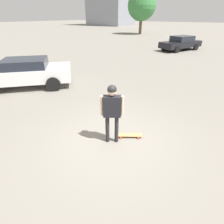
{
  "coord_description": "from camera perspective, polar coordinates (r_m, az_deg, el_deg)",
  "views": [
    {
      "loc": [
        3.38,
        2.32,
        3.26
      ],
      "look_at": [
        0.0,
        0.0,
        0.98
      ],
      "focal_mm": 28.0,
      "sensor_mm": 36.0,
      "label": 1
    }
  ],
  "objects": [
    {
      "name": "skateboard",
      "position": [
        5.39,
        5.66,
        -7.52
      ],
      "size": [
        0.58,
        0.75,
        0.08
      ],
      "rotation": [
        0.0,
        0.0,
        -0.99
      ],
      "color": "tan",
      "rests_on": "ground_plane"
    },
    {
      "name": "car_parked_far",
      "position": [
        20.94,
        21.6,
        20.24
      ],
      "size": [
        5.04,
        3.49,
        1.41
      ],
      "rotation": [
        0.0,
        0.0,
        -0.41
      ],
      "color": "black",
      "rests_on": "ground_plane"
    },
    {
      "name": "car_parked_near",
      "position": [
        9.97,
        -26.53,
        11.49
      ],
      "size": [
        4.44,
        4.35,
        1.42
      ],
      "rotation": [
        0.0,
        0.0,
        -0.76
      ],
      "color": "silver",
      "rests_on": "ground_plane"
    },
    {
      "name": "tree_distant",
      "position": [
        38.04,
        9.73,
        31.07
      ],
      "size": [
        5.21,
        5.21,
        7.47
      ],
      "color": "brown",
      "rests_on": "ground_plane"
    },
    {
      "name": "ground_plane",
      "position": [
        5.24,
        -0.0,
        -9.45
      ],
      "size": [
        220.0,
        220.0,
        0.0
      ],
      "primitive_type": "plane",
      "color": "gray"
    },
    {
      "name": "person",
      "position": [
        4.63,
        -0.0,
        1.54
      ],
      "size": [
        0.43,
        0.53,
        1.75
      ],
      "rotation": [
        0.0,
        0.0,
        2.16
      ],
      "color": "#262628",
      "rests_on": "ground_plane"
    }
  ]
}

